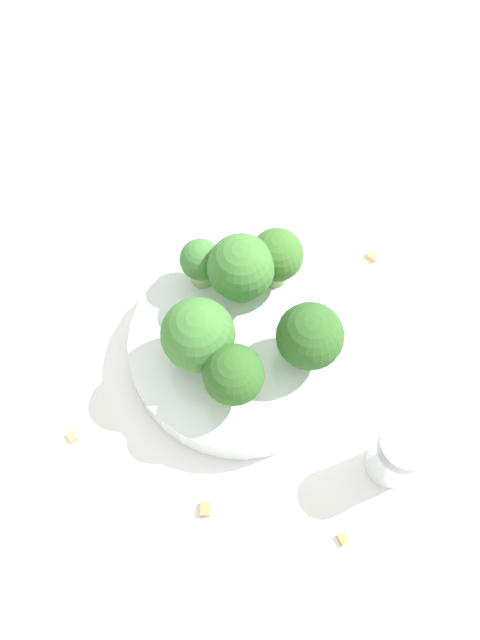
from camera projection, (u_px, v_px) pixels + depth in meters
ground_plane at (240, 355)px, 0.50m from camera, size 3.00×3.00×0.00m
bowl at (240, 347)px, 0.49m from camera, size 0.17×0.17×0.03m
broccoli_floret_0 at (310, 337)px, 0.44m from camera, size 0.05×0.05×0.06m
broccoli_floret_1 at (241, 269)px, 0.46m from camera, size 0.05×0.05×0.07m
broccoli_floret_2 at (234, 376)px, 0.43m from camera, size 0.04×0.04×0.06m
broccoli_floret_3 at (198, 335)px, 0.44m from camera, size 0.05×0.05×0.06m
broccoli_floret_4 at (277, 257)px, 0.47m from camera, size 0.04×0.04×0.06m
broccoli_floret_5 at (201, 262)px, 0.48m from camera, size 0.03×0.03×0.05m
pepper_shaker at (397, 455)px, 0.44m from camera, size 0.03×0.03×0.06m
almond_crumb_0 at (343, 539)px, 0.44m from camera, size 0.01×0.01×0.01m
almond_crumb_1 at (373, 255)px, 0.54m from camera, size 0.01×0.01×0.01m
almond_crumb_2 at (72, 436)px, 0.47m from camera, size 0.01×0.01×0.01m
almond_crumb_3 at (205, 508)px, 0.44m from camera, size 0.01×0.01×0.01m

